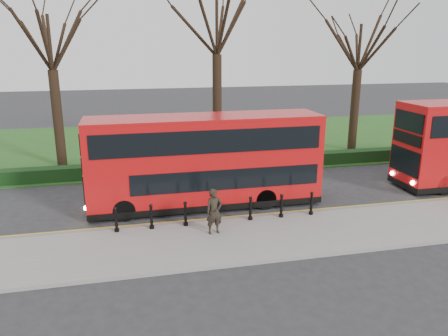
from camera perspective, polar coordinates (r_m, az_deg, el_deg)
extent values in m
plane|color=#28282B|center=(20.01, -0.52, -5.95)|extent=(120.00, 120.00, 0.00)
cube|color=gray|center=(17.30, 1.64, -9.32)|extent=(60.00, 4.00, 0.15)
cube|color=slate|center=(19.07, 0.13, -6.83)|extent=(60.00, 0.25, 0.16)
cube|color=#21531B|center=(34.20, -5.90, 3.26)|extent=(60.00, 18.00, 0.06)
cube|color=black|center=(26.22, -3.70, 0.26)|extent=(60.00, 0.90, 0.80)
cube|color=yellow|center=(19.37, -0.07, -6.69)|extent=(60.00, 0.10, 0.01)
cube|color=yellow|center=(19.55, -0.20, -6.47)|extent=(60.00, 0.10, 0.01)
cylinder|color=black|center=(28.79, -20.87, 5.92)|extent=(0.60, 0.60, 5.97)
cylinder|color=black|center=(29.05, -0.90, 7.89)|extent=(0.60, 0.60, 6.82)
cylinder|color=black|center=(32.68, 16.67, 7.16)|extent=(0.60, 0.60, 5.75)
cylinder|color=black|center=(18.13, -13.92, -6.61)|extent=(0.15, 0.15, 1.00)
cylinder|color=black|center=(18.13, -9.47, -6.33)|extent=(0.15, 0.15, 1.00)
cylinder|color=black|center=(18.25, -5.05, -6.03)|extent=(0.15, 0.15, 1.00)
cylinder|color=black|center=(18.47, -0.72, -5.69)|extent=(0.15, 0.15, 1.00)
cylinder|color=black|center=(18.79, 3.47, -5.33)|extent=(0.15, 0.15, 1.00)
cylinder|color=black|center=(19.21, 7.51, -4.96)|extent=(0.15, 0.15, 1.00)
cylinder|color=black|center=(19.72, 11.34, -4.58)|extent=(0.15, 0.15, 1.00)
cube|color=#BA0E10|center=(20.30, -2.46, 1.25)|extent=(10.75, 2.44, 3.96)
cube|color=black|center=(20.90, -2.39, -4.13)|extent=(10.77, 2.46, 0.29)
cube|color=black|center=(19.49, 0.49, -1.52)|extent=(8.60, 0.04, 0.93)
cube|color=black|center=(18.88, -1.81, 3.42)|extent=(10.16, 0.04, 1.03)
cube|color=black|center=(20.01, -17.84, 1.21)|extent=(0.06, 2.15, 0.54)
cylinder|color=black|center=(19.53, -12.91, -5.39)|extent=(0.98, 0.29, 0.98)
cylinder|color=black|center=(21.56, -12.95, -3.36)|extent=(0.98, 0.29, 0.98)
cylinder|color=black|center=(20.48, 5.45, -4.04)|extent=(0.98, 0.29, 0.98)
cylinder|color=black|center=(22.41, 3.74, -2.23)|extent=(0.98, 0.29, 0.98)
cube|color=black|center=(24.29, 22.78, 3.60)|extent=(0.06, 2.28, 0.57)
cylinder|color=black|center=(24.97, 26.86, -1.99)|extent=(1.04, 0.31, 1.04)
cylinder|color=black|center=(26.67, 23.82, -0.56)|extent=(1.04, 0.31, 1.04)
imported|color=black|center=(17.32, -1.29, -5.69)|extent=(0.73, 0.54, 1.84)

